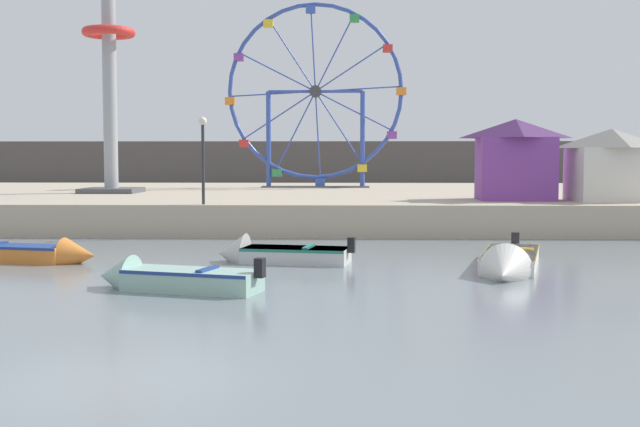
% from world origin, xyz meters
% --- Properties ---
extents(ground_plane, '(240.00, 240.00, 0.00)m').
position_xyz_m(ground_plane, '(0.00, 0.00, 0.00)').
color(ground_plane, slate).
extents(quay_promenade, '(110.00, 25.92, 1.26)m').
position_xyz_m(quay_promenade, '(0.00, 32.25, 0.63)').
color(quay_promenade, '#B7A88E').
rests_on(quay_promenade, ground_plane).
extents(distant_town_skyline, '(140.00, 3.00, 4.40)m').
position_xyz_m(distant_town_skyline, '(0.00, 59.95, 2.20)').
color(distant_town_skyline, '#564C47').
rests_on(distant_town_skyline, ground_plane).
extents(motorboat_orange_hull, '(4.77, 1.96, 1.08)m').
position_xyz_m(motorboat_orange_hull, '(-6.08, 12.28, 0.27)').
color(motorboat_orange_hull, orange).
rests_on(motorboat_orange_hull, ground_plane).
extents(motorboat_pale_grey, '(4.17, 1.94, 1.22)m').
position_xyz_m(motorboat_pale_grey, '(1.02, 12.40, 0.25)').
color(motorboat_pale_grey, silver).
rests_on(motorboat_pale_grey, ground_plane).
extents(motorboat_seafoam, '(4.22, 2.17, 1.12)m').
position_xyz_m(motorboat_seafoam, '(-1.00, 7.47, 0.27)').
color(motorboat_seafoam, '#93BCAD').
rests_on(motorboat_seafoam, ground_plane).
extents(motorboat_white_red_stripe, '(2.78, 5.75, 1.35)m').
position_xyz_m(motorboat_white_red_stripe, '(7.52, 10.59, 0.23)').
color(motorboat_white_red_stripe, silver).
rests_on(motorboat_white_red_stripe, ground_plane).
extents(ferris_wheel_blue_frame, '(10.67, 1.20, 10.85)m').
position_xyz_m(ferris_wheel_blue_frame, '(1.50, 36.87, 6.71)').
color(ferris_wheel_blue_frame, '#334CA8').
rests_on(ferris_wheel_blue_frame, quay_promenade).
extents(drop_tower_steel_tower, '(2.80, 2.80, 14.84)m').
position_xyz_m(drop_tower_steel_tower, '(-8.64, 29.61, 7.94)').
color(drop_tower_steel_tower, '#999EA3').
rests_on(drop_tower_steel_tower, quay_promenade).
extents(carnival_booth_white_ticket, '(3.57, 3.01, 2.98)m').
position_xyz_m(carnival_booth_white_ticket, '(14.14, 22.50, 2.81)').
color(carnival_booth_white_ticket, silver).
rests_on(carnival_booth_white_ticket, quay_promenade).
extents(carnival_booth_purple_stall, '(3.52, 3.07, 3.41)m').
position_xyz_m(carnival_booth_purple_stall, '(10.38, 23.33, 3.03)').
color(carnival_booth_purple_stall, purple).
rests_on(carnival_booth_purple_stall, quay_promenade).
extents(promenade_lamp_near, '(0.32, 0.32, 3.35)m').
position_xyz_m(promenade_lamp_near, '(-2.28, 19.84, 3.50)').
color(promenade_lamp_near, '#2D2D33').
rests_on(promenade_lamp_near, quay_promenade).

